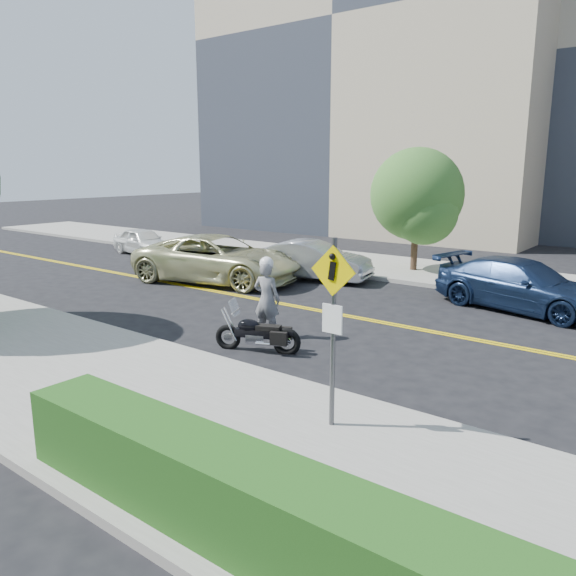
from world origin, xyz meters
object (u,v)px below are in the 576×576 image
(pedestrian_sign, at_px, (333,315))
(motorcycle, at_px, (258,326))
(parked_car_blue, at_px, (522,285))
(parked_car_white, at_px, (143,241))
(parked_car_silver, at_px, (312,260))
(suv, at_px, (218,259))
(motorcyclist, at_px, (267,297))

(pedestrian_sign, xyz_separation_m, motorcycle, (-3.59, 2.39, -1.36))
(parked_car_blue, bearing_deg, pedestrian_sign, -168.65)
(motorcycle, distance_m, parked_car_blue, 8.50)
(motorcycle, relative_size, parked_car_white, 0.53)
(pedestrian_sign, xyz_separation_m, parked_car_white, (-17.50, 10.08, -1.32))
(parked_car_white, bearing_deg, pedestrian_sign, -112.33)
(motorcycle, relative_size, parked_car_silver, 0.44)
(parked_car_white, distance_m, parked_car_blue, 17.61)
(motorcycle, relative_size, suv, 0.32)
(pedestrian_sign, bearing_deg, parked_car_white, 150.06)
(motorcyclist, xyz_separation_m, parked_car_blue, (4.25, 6.66, -0.26))
(motorcyclist, relative_size, parked_car_white, 0.54)
(motorcycle, xyz_separation_m, parked_car_blue, (3.70, 7.65, 0.15))
(motorcyclist, xyz_separation_m, parked_car_white, (-13.36, 6.69, -0.38))
(pedestrian_sign, relative_size, parked_car_blue, 0.58)
(parked_car_white, height_order, parked_car_silver, parked_car_silver)
(motorcyclist, distance_m, parked_car_white, 14.94)
(pedestrian_sign, bearing_deg, parked_car_silver, 126.66)
(motorcyclist, bearing_deg, parked_car_blue, -134.06)
(suv, bearing_deg, motorcyclist, -138.79)
(motorcyclist, relative_size, motorcycle, 1.03)
(motorcyclist, distance_m, suv, 7.13)
(parked_car_blue, bearing_deg, motorcyclist, 159.40)
(pedestrian_sign, height_order, motorcyclist, pedestrian_sign)
(pedestrian_sign, distance_m, motorcycle, 4.53)
(motorcycle, distance_m, parked_car_silver, 8.53)
(motorcycle, xyz_separation_m, parked_car_white, (-13.91, 7.69, 0.04))
(suv, bearing_deg, motorcycle, -142.21)
(suv, xyz_separation_m, parked_car_blue, (10.05, 2.51, -0.11))
(parked_car_silver, distance_m, parked_car_blue, 7.55)
(motorcycle, relative_size, parked_car_blue, 0.38)
(pedestrian_sign, distance_m, parked_car_white, 20.24)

